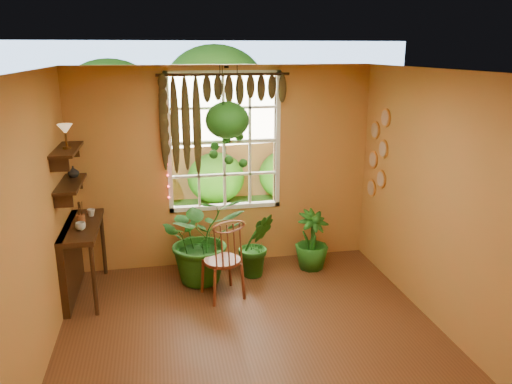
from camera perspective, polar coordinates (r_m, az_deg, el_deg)
floor at (r=5.20m, az=0.20°, el=-17.73°), size 4.50×4.50×0.00m
ceiling at (r=4.33m, az=0.24°, el=13.53°), size 4.50×4.50×0.00m
wall_back at (r=6.72m, az=-3.60°, el=2.75°), size 4.00×0.00×4.00m
wall_left at (r=4.65m, az=-24.81°, el=-4.85°), size 0.00×4.50×4.50m
wall_right at (r=5.34m, az=21.77°, el=-1.91°), size 0.00×4.50×4.50m
window at (r=6.68m, az=-3.68°, el=5.74°), size 1.52×0.10×1.86m
valance_vine at (r=6.47m, az=-4.39°, el=10.55°), size 1.70×0.12×1.10m
string_lights at (r=6.53m, az=-10.24°, el=5.72°), size 0.03×0.03×1.54m
wall_plates at (r=6.80m, az=13.75°, el=4.19°), size 0.04×0.32×1.10m
counter_ledge at (r=6.37m, az=-20.01°, el=-6.51°), size 0.40×1.20×0.90m
shelf_lower at (r=6.11m, az=-20.44°, el=0.89°), size 0.25×0.90×0.04m
shelf_upper at (r=6.02m, az=-20.81°, el=4.56°), size 0.25×0.90×0.04m
backyard at (r=11.28m, az=-5.59°, el=7.75°), size 14.00×10.00×12.00m
windsor_chair at (r=6.04m, az=-3.74°, el=-8.99°), size 0.55×0.56×1.17m
potted_plant_left at (r=6.39m, az=-6.13°, el=-5.23°), size 1.17×1.05×1.17m
potted_plant_mid at (r=6.55m, az=0.03°, el=-6.03°), size 0.51×0.43×0.86m
potted_plant_right at (r=6.81m, az=6.38°, el=-5.49°), size 0.60×0.60×0.81m
hanging_basket at (r=6.37m, az=-3.30°, el=7.57°), size 0.55×0.55×1.29m
cup_a at (r=6.04m, az=-19.41°, el=-3.70°), size 0.14×0.14×0.09m
cup_b at (r=6.48m, az=-18.33°, el=-2.26°), size 0.11×0.11×0.09m
brush_jar at (r=6.20m, az=-19.44°, el=-2.30°), size 0.10×0.10×0.35m
shelf_vase at (r=6.32m, az=-20.16°, el=2.19°), size 0.13×0.13×0.14m
tiffany_lamp at (r=5.93m, az=-20.97°, el=6.57°), size 0.17×0.17×0.28m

